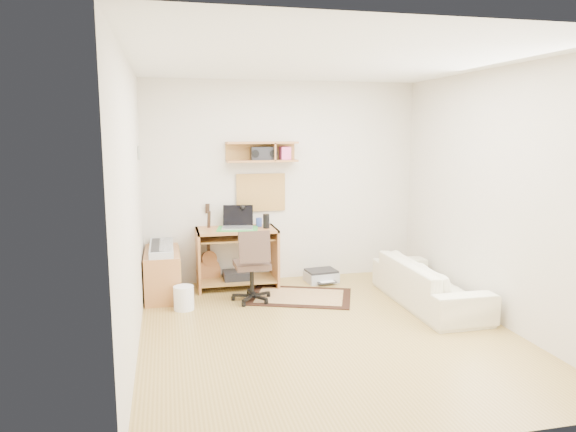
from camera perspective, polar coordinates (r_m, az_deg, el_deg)
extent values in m
cube|color=#A78845|center=(5.41, 4.13, -12.27)|extent=(3.60, 4.00, 0.01)
cube|color=white|center=(5.08, 4.48, 16.31)|extent=(3.60, 4.00, 0.01)
cube|color=beige|center=(7.01, -0.55, 3.69)|extent=(3.60, 0.01, 2.60)
cube|color=beige|center=(4.87, -16.45, 0.86)|extent=(0.01, 4.00, 2.60)
cube|color=beige|center=(5.87, 21.39, 1.97)|extent=(0.01, 4.00, 2.60)
cube|color=#B2743F|center=(6.80, -2.81, 6.88)|extent=(0.90, 0.25, 0.26)
cube|color=#A48D52|center=(6.94, -2.93, 2.54)|extent=(0.64, 0.03, 0.49)
cube|color=#4C8CBF|center=(6.32, -15.67, 6.56)|extent=(0.02, 0.20, 0.15)
cylinder|color=black|center=(6.69, -2.34, -0.55)|extent=(0.08, 0.08, 0.18)
cylinder|color=#384EA8|center=(6.83, -3.13, -0.66)|extent=(0.08, 0.08, 0.11)
cube|color=black|center=(6.80, -2.64, 6.71)|extent=(0.32, 0.14, 0.16)
cube|color=#CEBF8A|center=(6.43, 1.29, -8.60)|extent=(1.40, 1.17, 0.02)
cube|color=#B2743F|center=(6.59, -13.29, -6.00)|extent=(0.40, 0.90, 0.55)
cube|color=#B2B5BA|center=(6.51, -13.39, -3.34)|extent=(0.27, 0.87, 0.08)
cylinder|color=white|center=(6.08, -11.09, -8.60)|extent=(0.28, 0.28, 0.27)
cube|color=#A5A8AA|center=(7.06, 3.58, -6.35)|extent=(0.43, 0.35, 0.15)
imported|color=beige|center=(6.29, 14.88, -6.20)|extent=(0.50, 1.73, 0.68)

